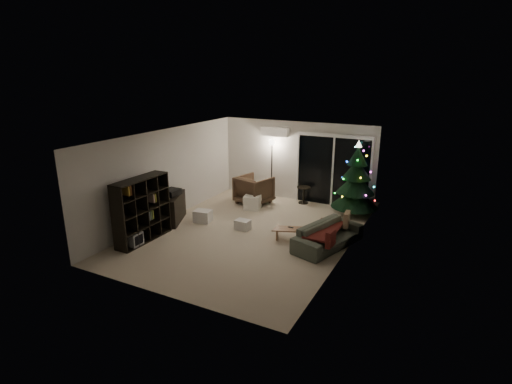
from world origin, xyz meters
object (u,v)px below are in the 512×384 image
(media_cabinet, at_px, (172,208))
(christmas_tree, at_px, (356,179))
(sofa, at_px, (328,235))
(bookshelf, at_px, (136,208))
(coffee_table, at_px, (296,235))
(armchair, at_px, (254,190))

(media_cabinet, relative_size, christmas_tree, 0.56)
(sofa, height_order, christmas_tree, christmas_tree)
(bookshelf, height_order, media_cabinet, bookshelf)
(coffee_table, xyz_separation_m, christmas_tree, (0.75, 2.55, 0.91))
(bookshelf, height_order, christmas_tree, christmas_tree)
(media_cabinet, bearing_deg, bookshelf, -113.87)
(bookshelf, distance_m, sofa, 4.65)
(christmas_tree, bearing_deg, sofa, -89.79)
(media_cabinet, height_order, christmas_tree, christmas_tree)
(media_cabinet, relative_size, armchair, 1.24)
(media_cabinet, height_order, sofa, media_cabinet)
(bookshelf, xyz_separation_m, christmas_tree, (4.29, 4.16, 0.29))
(sofa, bearing_deg, armchair, 73.54)
(bookshelf, bearing_deg, media_cabinet, 80.57)
(bookshelf, bearing_deg, coffee_table, 15.06)
(coffee_table, distance_m, christmas_tree, 2.81)
(bookshelf, relative_size, christmas_tree, 0.73)
(sofa, distance_m, coffee_table, 0.78)
(christmas_tree, bearing_deg, coffee_table, -106.48)
(bookshelf, relative_size, media_cabinet, 1.31)
(media_cabinet, bearing_deg, sofa, -19.16)
(bookshelf, bearing_deg, christmas_tree, 34.68)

